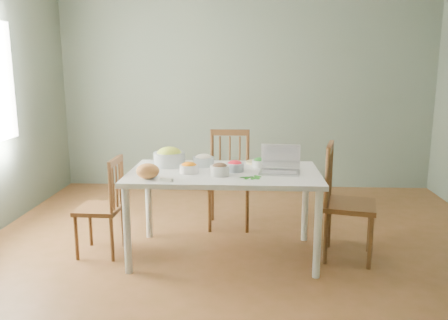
# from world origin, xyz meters

# --- Properties ---
(floor) EXTENTS (5.00, 5.00, 0.00)m
(floor) POSITION_xyz_m (0.00, 0.00, 0.00)
(floor) COLOR brown
(floor) RESTS_ON ground
(wall_back) EXTENTS (5.00, 0.00, 2.70)m
(wall_back) POSITION_xyz_m (0.00, 2.50, 1.35)
(wall_back) COLOR slate
(wall_back) RESTS_ON ground
(wall_front) EXTENTS (5.00, 0.00, 2.70)m
(wall_front) POSITION_xyz_m (0.00, -2.50, 1.35)
(wall_front) COLOR slate
(wall_front) RESTS_ON ground
(dining_table) EXTENTS (1.63, 0.92, 0.76)m
(dining_table) POSITION_xyz_m (-0.17, 0.09, 0.38)
(dining_table) COLOR silver
(dining_table) RESTS_ON floor
(chair_far) EXTENTS (0.44, 0.42, 1.00)m
(chair_far) POSITION_xyz_m (-0.16, 0.84, 0.50)
(chair_far) COLOR #513017
(chair_far) RESTS_ON floor
(chair_left) EXTENTS (0.38, 0.40, 0.87)m
(chair_left) POSITION_xyz_m (-1.28, 0.08, 0.44)
(chair_left) COLOR #513017
(chair_left) RESTS_ON floor
(chair_right) EXTENTS (0.52, 0.53, 1.00)m
(chair_right) POSITION_xyz_m (0.91, 0.10, 0.50)
(chair_right) COLOR #513017
(chair_right) RESTS_ON floor
(bread_boule) EXTENTS (0.23, 0.23, 0.12)m
(bread_boule) POSITION_xyz_m (-0.77, -0.18, 0.82)
(bread_boule) COLOR #BE7B3D
(bread_boule) RESTS_ON dining_table
(butter_stick) EXTENTS (0.10, 0.07, 0.03)m
(butter_stick) POSITION_xyz_m (-0.60, -0.27, 0.78)
(butter_stick) COLOR silver
(butter_stick) RESTS_ON dining_table
(bowl_squash) EXTENTS (0.34, 0.34, 0.16)m
(bowl_squash) POSITION_xyz_m (-0.68, 0.30, 0.85)
(bowl_squash) COLOR #DCCB48
(bowl_squash) RESTS_ON dining_table
(bowl_carrot) EXTENTS (0.21, 0.21, 0.09)m
(bowl_carrot) POSITION_xyz_m (-0.47, 0.03, 0.81)
(bowl_carrot) COLOR #D16802
(bowl_carrot) RESTS_ON dining_table
(bowl_onion) EXTENTS (0.23, 0.23, 0.10)m
(bowl_onion) POSITION_xyz_m (-0.37, 0.31, 0.82)
(bowl_onion) COLOR beige
(bowl_onion) RESTS_ON dining_table
(bowl_mushroom) EXTENTS (0.17, 0.17, 0.10)m
(bowl_mushroom) POSITION_xyz_m (-0.20, -0.06, 0.82)
(bowl_mushroom) COLOR black
(bowl_mushroom) RESTS_ON dining_table
(bowl_redpep) EXTENTS (0.18, 0.18, 0.09)m
(bowl_redpep) POSITION_xyz_m (-0.08, 0.11, 0.81)
(bowl_redpep) COLOR red
(bowl_redpep) RESTS_ON dining_table
(bowl_broccoli) EXTENTS (0.15, 0.15, 0.08)m
(bowl_broccoli) POSITION_xyz_m (0.13, 0.31, 0.80)
(bowl_broccoli) COLOR #206625
(bowl_broccoli) RESTS_ON dining_table
(flatbread) EXTENTS (0.25, 0.25, 0.02)m
(flatbread) POSITION_xyz_m (0.11, 0.44, 0.77)
(flatbread) COLOR beige
(flatbread) RESTS_ON dining_table
(basil_bunch) EXTENTS (0.19, 0.19, 0.02)m
(basil_bunch) POSITION_xyz_m (0.05, -0.12, 0.78)
(basil_bunch) COLOR #135B19
(basil_bunch) RESTS_ON dining_table
(laptop) EXTENTS (0.37, 0.34, 0.23)m
(laptop) POSITION_xyz_m (0.30, 0.05, 0.88)
(laptop) COLOR silver
(laptop) RESTS_ON dining_table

